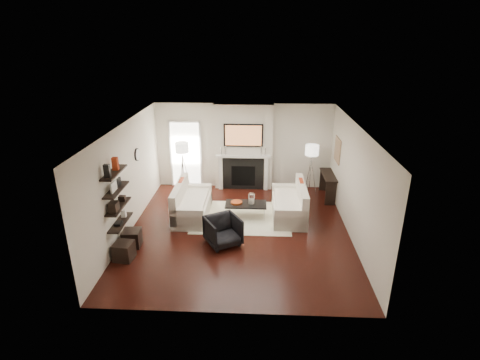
{
  "coord_description": "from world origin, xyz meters",
  "views": [
    {
      "loc": [
        0.43,
        -8.35,
        4.68
      ],
      "look_at": [
        0.0,
        0.6,
        1.15
      ],
      "focal_mm": 28.0,
      "sensor_mm": 36.0,
      "label": 1
    }
  ],
  "objects_px": {
    "coffee_table": "(246,204)",
    "lamp_right_shade": "(312,150)",
    "loveseat_left_base": "(193,209)",
    "ottoman_near": "(132,238)",
    "armchair": "(223,230)",
    "loveseat_right_base": "(288,209)",
    "lamp_left_shade": "(182,147)"
  },
  "relations": [
    {
      "from": "lamp_right_shade",
      "to": "ottoman_near",
      "type": "relative_size",
      "value": 1.0
    },
    {
      "from": "ottoman_near",
      "to": "lamp_right_shade",
      "type": "bearing_deg",
      "value": 35.12
    },
    {
      "from": "lamp_right_shade",
      "to": "armchair",
      "type": "bearing_deg",
      "value": -128.55
    },
    {
      "from": "ottoman_near",
      "to": "armchair",
      "type": "bearing_deg",
      "value": 4.91
    },
    {
      "from": "loveseat_left_base",
      "to": "ottoman_near",
      "type": "relative_size",
      "value": 4.5
    },
    {
      "from": "loveseat_right_base",
      "to": "ottoman_near",
      "type": "bearing_deg",
      "value": -155.54
    },
    {
      "from": "lamp_right_shade",
      "to": "loveseat_right_base",
      "type": "bearing_deg",
      "value": -116.91
    },
    {
      "from": "loveseat_left_base",
      "to": "coffee_table",
      "type": "bearing_deg",
      "value": -1.44
    },
    {
      "from": "loveseat_right_base",
      "to": "coffee_table",
      "type": "bearing_deg",
      "value": -172.49
    },
    {
      "from": "loveseat_right_base",
      "to": "armchair",
      "type": "distance_m",
      "value": 2.26
    },
    {
      "from": "loveseat_right_base",
      "to": "ottoman_near",
      "type": "xyz_separation_m",
      "value": [
        -3.78,
        -1.72,
        -0.01
      ]
    },
    {
      "from": "loveseat_left_base",
      "to": "lamp_right_shade",
      "type": "height_order",
      "value": "lamp_right_shade"
    },
    {
      "from": "loveseat_left_base",
      "to": "lamp_right_shade",
      "type": "bearing_deg",
      "value": 25.17
    },
    {
      "from": "coffee_table",
      "to": "lamp_left_shade",
      "type": "height_order",
      "value": "lamp_left_shade"
    },
    {
      "from": "coffee_table",
      "to": "lamp_right_shade",
      "type": "xyz_separation_m",
      "value": [
        1.9,
        1.61,
        1.05
      ]
    },
    {
      "from": "ottoman_near",
      "to": "loveseat_right_base",
      "type": "bearing_deg",
      "value": 24.46
    },
    {
      "from": "armchair",
      "to": "lamp_right_shade",
      "type": "height_order",
      "value": "lamp_right_shade"
    },
    {
      "from": "loveseat_left_base",
      "to": "lamp_left_shade",
      "type": "bearing_deg",
      "value": 108.22
    },
    {
      "from": "ottoman_near",
      "to": "lamp_left_shade",
      "type": "bearing_deg",
      "value": 79.24
    },
    {
      "from": "loveseat_left_base",
      "to": "lamp_left_shade",
      "type": "distance_m",
      "value": 2.14
    },
    {
      "from": "loveseat_right_base",
      "to": "lamp_left_shade",
      "type": "distance_m",
      "value": 3.73
    },
    {
      "from": "coffee_table",
      "to": "armchair",
      "type": "height_order",
      "value": "armchair"
    },
    {
      "from": "loveseat_left_base",
      "to": "armchair",
      "type": "relative_size",
      "value": 2.38
    },
    {
      "from": "lamp_right_shade",
      "to": "coffee_table",
      "type": "bearing_deg",
      "value": -139.67
    },
    {
      "from": "armchair",
      "to": "lamp_right_shade",
      "type": "xyz_separation_m",
      "value": [
        2.39,
        3.0,
        1.07
      ]
    },
    {
      "from": "lamp_left_shade",
      "to": "loveseat_right_base",
      "type": "bearing_deg",
      "value": -26.05
    },
    {
      "from": "armchair",
      "to": "ottoman_near",
      "type": "height_order",
      "value": "armchair"
    },
    {
      "from": "loveseat_left_base",
      "to": "ottoman_near",
      "type": "height_order",
      "value": "loveseat_left_base"
    },
    {
      "from": "loveseat_right_base",
      "to": "coffee_table",
      "type": "relative_size",
      "value": 1.64
    },
    {
      "from": "loveseat_left_base",
      "to": "ottoman_near",
      "type": "distance_m",
      "value": 1.98
    },
    {
      "from": "loveseat_left_base",
      "to": "coffee_table",
      "type": "height_order",
      "value": "same"
    },
    {
      "from": "lamp_right_shade",
      "to": "ottoman_near",
      "type": "bearing_deg",
      "value": -144.88
    }
  ]
}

